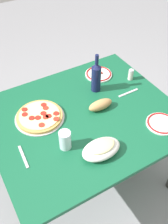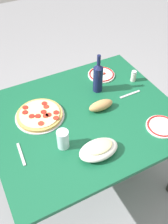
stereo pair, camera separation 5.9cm
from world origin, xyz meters
name	(u,v)px [view 2 (the right image)]	position (x,y,z in m)	size (l,w,h in m)	color
ground_plane	(84,173)	(0.00, 0.00, 0.00)	(8.00, 8.00, 0.00)	gray
dining_table	(84,126)	(0.00, 0.00, 0.61)	(1.25, 1.04, 0.72)	#145938
pepperoni_pizza	(40,115)	(-0.27, 0.13, 0.74)	(0.33, 0.33, 0.03)	#B7B7BC
baked_pasta_dish	(99,149)	(-0.07, -0.32, 0.76)	(0.24, 0.15, 0.08)	white
wine_bottle	(98,77)	(0.21, 0.19, 0.84)	(0.07, 0.07, 0.30)	#141942
water_glass	(63,139)	(-0.23, -0.17, 0.78)	(0.07, 0.07, 0.12)	silver
side_plate_near	(162,126)	(0.39, -0.32, 0.73)	(0.20, 0.20, 0.02)	white
side_plate_far	(101,74)	(0.33, 0.33, 0.73)	(0.21, 0.21, 0.02)	white
bread_loaf	(101,106)	(0.13, 0.00, 0.76)	(0.18, 0.08, 0.07)	tan
spice_shaker	(134,76)	(0.51, 0.16, 0.76)	(0.04, 0.04, 0.09)	silver
fork_left	(21,154)	(-0.47, -0.12, 0.72)	(0.17, 0.02, 0.01)	#B7B7BC
fork_right	(130,94)	(0.40, 0.03, 0.72)	(0.17, 0.02, 0.01)	#B7B7BC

